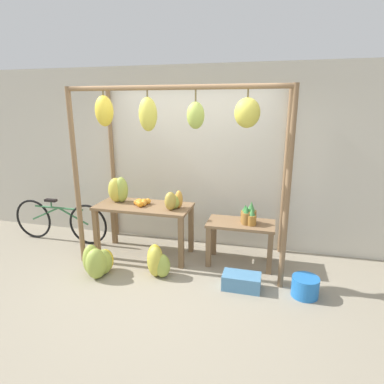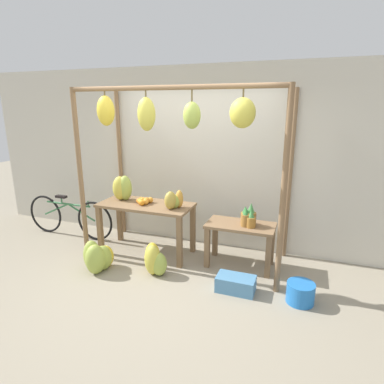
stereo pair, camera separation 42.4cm
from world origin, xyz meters
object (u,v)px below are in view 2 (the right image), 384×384
orange_pile (144,201)px  fruit_crate_white (236,284)px  pineapple_cluster (249,217)px  papaya_pile (174,200)px  parked_bicycle (69,216)px  banana_pile_ground_left (98,258)px  banana_pile_on_table (122,188)px  banana_pile_ground_right (154,260)px  blue_bucket (300,293)px

orange_pile → fruit_crate_white: orange_pile is taller
pineapple_cluster → papaya_pile: size_ratio=1.01×
fruit_crate_white → parked_bicycle: 3.18m
banana_pile_ground_left → papaya_pile: bearing=37.8°
banana_pile_on_table → papaya_pile: size_ratio=1.22×
banana_pile_on_table → pineapple_cluster: (1.96, -0.01, -0.24)m
orange_pile → banana_pile_ground_left: orange_pile is taller
banana_pile_ground_right → papaya_pile: size_ratio=1.39×
pineapple_cluster → papaya_pile: papaya_pile is taller
pineapple_cluster → orange_pile: bearing=-177.6°
orange_pile → fruit_crate_white: size_ratio=0.55×
blue_bucket → parked_bicycle: bearing=169.9°
orange_pile → parked_bicycle: 1.62m
banana_pile_on_table → papaya_pile: (0.91, -0.13, -0.07)m
pineapple_cluster → banana_pile_ground_right: bearing=-151.4°
orange_pile → pineapple_cluster: pineapple_cluster is taller
fruit_crate_white → parked_bicycle: bearing=167.0°
banana_pile_on_table → orange_pile: bearing=-10.2°
banana_pile_on_table → blue_bucket: 2.90m
orange_pile → pineapple_cluster: 1.56m
pineapple_cluster → papaya_pile: 1.07m
orange_pile → banana_pile_ground_right: 0.94m
banana_pile_ground_right → parked_bicycle: 2.09m
banana_pile_ground_left → parked_bicycle: parked_bicycle is taller
blue_bucket → papaya_pile: 2.02m
fruit_crate_white → banana_pile_ground_left: bearing=-175.8°
pineapple_cluster → fruit_crate_white: pineapple_cluster is taller
orange_pile → blue_bucket: orange_pile is taller
orange_pile → blue_bucket: bearing=-13.5°
banana_pile_on_table → blue_bucket: size_ratio=1.21×
banana_pile_ground_left → papaya_pile: papaya_pile is taller
banana_pile_ground_right → fruit_crate_white: (1.12, -0.03, -0.11)m
banana_pile_on_table → banana_pile_ground_right: (0.83, -0.62, -0.78)m
banana_pile_on_table → banana_pile_ground_right: size_ratio=0.88×
pineapple_cluster → blue_bucket: 1.15m
fruit_crate_white → papaya_pile: papaya_pile is taller
papaya_pile → orange_pile: bearing=173.9°
banana_pile_on_table → parked_bicycle: bearing=176.8°
parked_bicycle → banana_pile_ground_right: bearing=-19.2°
blue_bucket → papaya_pile: (-1.79, 0.50, 0.79)m
orange_pile → fruit_crate_white: (1.55, -0.58, -0.74)m
orange_pile → banana_pile_ground_right: bearing=-52.3°
fruit_crate_white → blue_bucket: 0.75m
fruit_crate_white → blue_bucket: bearing=2.1°
parked_bicycle → orange_pile: bearing=-5.0°
banana_pile_ground_right → blue_bucket: banana_pile_ground_right is taller
banana_pile_on_table → fruit_crate_white: (1.95, -0.65, -0.88)m
blue_bucket → pineapple_cluster: bearing=140.3°
pineapple_cluster → blue_bucket: size_ratio=1.00×
papaya_pile → banana_pile_ground_right: bearing=-99.5°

